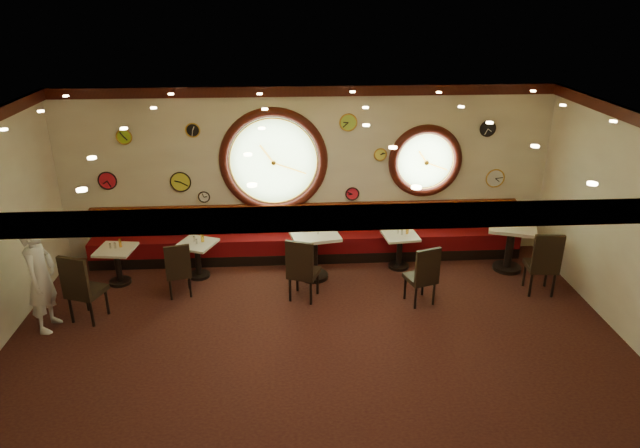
{
  "coord_description": "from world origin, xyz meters",
  "views": [
    {
      "loc": [
        -0.39,
        -7.05,
        4.77
      ],
      "look_at": [
        0.11,
        0.8,
        1.5
      ],
      "focal_mm": 32.0,
      "sensor_mm": 36.0,
      "label": 1
    }
  ],
  "objects_px": {
    "table_d": "(400,247)",
    "condiment_c_bottle": "(323,225)",
    "condiment_c_pepper": "(318,232)",
    "condiment_d_pepper": "(402,232)",
    "condiment_e_salt": "(505,222)",
    "table_e": "(510,242)",
    "condiment_b_bottle": "(202,237)",
    "condiment_b_pepper": "(196,242)",
    "table_b": "(198,255)",
    "chair_d": "(424,272)",
    "table_a": "(117,261)",
    "chair_c": "(302,266)",
    "chair_a": "(80,284)",
    "condiment_e_bottle": "(515,219)",
    "chair_e": "(544,260)",
    "table_c": "(314,249)",
    "condiment_d_bottle": "(407,229)",
    "condiment_c_salt": "(304,228)",
    "condiment_a_bottle": "(120,243)",
    "waiter": "(41,278)",
    "condiment_a_pepper": "(115,245)",
    "condiment_a_salt": "(110,246)",
    "condiment_d_salt": "(398,231)",
    "chair_b": "(178,267)",
    "condiment_e_pepper": "(515,223)"
  },
  "relations": [
    {
      "from": "condiment_d_pepper",
      "to": "condiment_d_bottle",
      "type": "xyz_separation_m",
      "value": [
        0.1,
        0.04,
        0.03
      ]
    },
    {
      "from": "table_b",
      "to": "chair_d",
      "type": "xyz_separation_m",
      "value": [
        3.74,
        -1.2,
        0.17
      ]
    },
    {
      "from": "table_c",
      "to": "condiment_a_pepper",
      "type": "height_order",
      "value": "table_c"
    },
    {
      "from": "table_b",
      "to": "condiment_a_salt",
      "type": "xyz_separation_m",
      "value": [
        -1.43,
        -0.14,
        0.29
      ]
    },
    {
      "from": "condiment_b_pepper",
      "to": "condiment_b_bottle",
      "type": "xyz_separation_m",
      "value": [
        0.09,
        0.09,
        0.04
      ]
    },
    {
      "from": "condiment_a_bottle",
      "to": "waiter",
      "type": "height_order",
      "value": "waiter"
    },
    {
      "from": "table_b",
      "to": "table_d",
      "type": "bearing_deg",
      "value": 2.14
    },
    {
      "from": "chair_a",
      "to": "table_e",
      "type": "bearing_deg",
      "value": 30.77
    },
    {
      "from": "condiment_b_bottle",
      "to": "condiment_c_salt",
      "type": "bearing_deg",
      "value": -4.25
    },
    {
      "from": "condiment_b_pepper",
      "to": "condiment_e_salt",
      "type": "bearing_deg",
      "value": -0.3
    },
    {
      "from": "condiment_c_salt",
      "to": "condiment_d_bottle",
      "type": "bearing_deg",
      "value": 7.8
    },
    {
      "from": "condiment_a_pepper",
      "to": "condiment_a_bottle",
      "type": "bearing_deg",
      "value": 27.98
    },
    {
      "from": "condiment_d_bottle",
      "to": "chair_e",
      "type": "bearing_deg",
      "value": -29.78
    },
    {
      "from": "table_d",
      "to": "condiment_c_bottle",
      "type": "bearing_deg",
      "value": -172.74
    },
    {
      "from": "chair_d",
      "to": "condiment_c_salt",
      "type": "distance_m",
      "value": 2.19
    },
    {
      "from": "table_e",
      "to": "condiment_b_bottle",
      "type": "distance_m",
      "value": 5.48
    },
    {
      "from": "table_a",
      "to": "chair_e",
      "type": "xyz_separation_m",
      "value": [
        7.13,
        -0.84,
        0.23
      ]
    },
    {
      "from": "chair_c",
      "to": "condiment_c_pepper",
      "type": "height_order",
      "value": "chair_c"
    },
    {
      "from": "condiment_c_salt",
      "to": "condiment_c_bottle",
      "type": "distance_m",
      "value": 0.33
    },
    {
      "from": "chair_e",
      "to": "condiment_c_bottle",
      "type": "height_order",
      "value": "chair_e"
    },
    {
      "from": "table_d",
      "to": "condiment_a_pepper",
      "type": "height_order",
      "value": "condiment_a_pepper"
    },
    {
      "from": "condiment_a_salt",
      "to": "condiment_d_salt",
      "type": "height_order",
      "value": "condiment_d_salt"
    },
    {
      "from": "chair_c",
      "to": "condiment_e_salt",
      "type": "height_order",
      "value": "chair_c"
    },
    {
      "from": "table_a",
      "to": "chair_a",
      "type": "bearing_deg",
      "value": -98.93
    },
    {
      "from": "table_c",
      "to": "condiment_b_bottle",
      "type": "relative_size",
      "value": 5.3
    },
    {
      "from": "table_c",
      "to": "condiment_a_salt",
      "type": "bearing_deg",
      "value": 179.49
    },
    {
      "from": "table_c",
      "to": "condiment_c_salt",
      "type": "distance_m",
      "value": 0.42
    },
    {
      "from": "table_d",
      "to": "condiment_e_salt",
      "type": "height_order",
      "value": "condiment_e_salt"
    },
    {
      "from": "condiment_b_pepper",
      "to": "condiment_d_bottle",
      "type": "distance_m",
      "value": 3.74
    },
    {
      "from": "chair_c",
      "to": "condiment_a_bottle",
      "type": "relative_size",
      "value": 4.6
    },
    {
      "from": "table_a",
      "to": "condiment_a_pepper",
      "type": "relative_size",
      "value": 6.88
    },
    {
      "from": "condiment_b_bottle",
      "to": "condiment_d_bottle",
      "type": "bearing_deg",
      "value": 1.93
    },
    {
      "from": "table_d",
      "to": "waiter",
      "type": "xyz_separation_m",
      "value": [
        -5.65,
        -1.66,
        0.42
      ]
    },
    {
      "from": "table_b",
      "to": "condiment_c_pepper",
      "type": "distance_m",
      "value": 2.18
    },
    {
      "from": "table_a",
      "to": "chair_d",
      "type": "distance_m",
      "value": 5.19
    },
    {
      "from": "table_c",
      "to": "table_d",
      "type": "height_order",
      "value": "table_c"
    },
    {
      "from": "chair_c",
      "to": "condiment_b_pepper",
      "type": "distance_m",
      "value": 2.01
    },
    {
      "from": "chair_a",
      "to": "condiment_e_bottle",
      "type": "height_order",
      "value": "chair_a"
    },
    {
      "from": "condiment_d_pepper",
      "to": "table_e",
      "type": "bearing_deg",
      "value": -5.77
    },
    {
      "from": "table_a",
      "to": "condiment_e_pepper",
      "type": "height_order",
      "value": "condiment_e_pepper"
    },
    {
      "from": "table_c",
      "to": "condiment_a_salt",
      "type": "distance_m",
      "value": 3.48
    },
    {
      "from": "table_c",
      "to": "condiment_c_salt",
      "type": "bearing_deg",
      "value": 153.46
    },
    {
      "from": "chair_a",
      "to": "chair_d",
      "type": "distance_m",
      "value": 5.28
    },
    {
      "from": "chair_a",
      "to": "chair_b",
      "type": "relative_size",
      "value": 1.17
    },
    {
      "from": "chair_d",
      "to": "waiter",
      "type": "height_order",
      "value": "waiter"
    },
    {
      "from": "condiment_c_pepper",
      "to": "condiment_d_pepper",
      "type": "distance_m",
      "value": 1.59
    },
    {
      "from": "chair_e",
      "to": "condiment_c_pepper",
      "type": "relative_size",
      "value": 7.9
    },
    {
      "from": "condiment_c_pepper",
      "to": "table_b",
      "type": "bearing_deg",
      "value": 173.26
    },
    {
      "from": "condiment_c_salt",
      "to": "table_a",
      "type": "bearing_deg",
      "value": -178.78
    },
    {
      "from": "condiment_e_salt",
      "to": "chair_a",
      "type": "bearing_deg",
      "value": -169.31
    }
  ]
}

